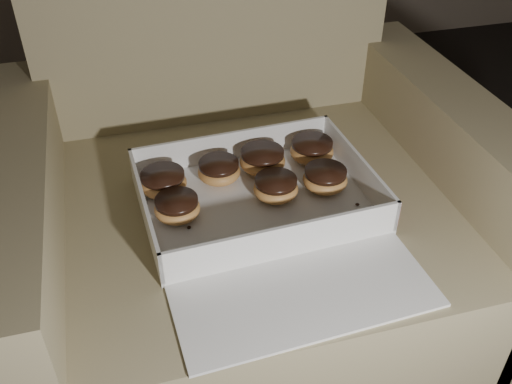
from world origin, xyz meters
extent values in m
cube|color=#857855|center=(0.00, 0.72, 0.21)|extent=(0.71, 0.71, 0.42)
cube|color=#857855|center=(-0.39, 0.72, 0.28)|extent=(0.12, 0.71, 0.56)
cube|color=#857855|center=(0.39, 0.72, 0.28)|extent=(0.12, 0.71, 0.56)
cube|color=white|center=(0.00, 0.68, 0.42)|extent=(0.40, 0.31, 0.01)
cube|color=white|center=(-0.01, 0.82, 0.45)|extent=(0.39, 0.03, 0.06)
cube|color=white|center=(0.00, 0.54, 0.45)|extent=(0.39, 0.03, 0.06)
cube|color=white|center=(-0.19, 0.67, 0.45)|extent=(0.02, 0.29, 0.06)
cube|color=white|center=(0.19, 0.69, 0.45)|extent=(0.02, 0.29, 0.06)
cube|color=#BF4D57|center=(0.19, 0.69, 0.45)|extent=(0.02, 0.28, 0.05)
cube|color=white|center=(0.01, 0.45, 0.42)|extent=(0.39, 0.18, 0.01)
ellipsoid|color=#CD8647|center=(-0.15, 0.74, 0.44)|extent=(0.08, 0.08, 0.04)
cylinder|color=black|center=(-0.15, 0.74, 0.46)|extent=(0.08, 0.08, 0.01)
ellipsoid|color=#CD8647|center=(0.13, 0.77, 0.44)|extent=(0.08, 0.08, 0.04)
cylinder|color=black|center=(0.13, 0.77, 0.46)|extent=(0.08, 0.08, 0.01)
ellipsoid|color=#CD8647|center=(0.03, 0.68, 0.44)|extent=(0.08, 0.08, 0.04)
cylinder|color=black|center=(0.03, 0.68, 0.46)|extent=(0.07, 0.07, 0.01)
ellipsoid|color=#CD8647|center=(0.12, 0.68, 0.44)|extent=(0.08, 0.08, 0.04)
cylinder|color=black|center=(0.12, 0.68, 0.46)|extent=(0.07, 0.07, 0.01)
ellipsoid|color=#CD8647|center=(0.03, 0.76, 0.44)|extent=(0.08, 0.08, 0.04)
cylinder|color=black|center=(0.03, 0.76, 0.46)|extent=(0.08, 0.08, 0.01)
ellipsoid|color=#CD8647|center=(-0.05, 0.75, 0.44)|extent=(0.08, 0.08, 0.04)
cylinder|color=black|center=(-0.05, 0.75, 0.46)|extent=(0.07, 0.07, 0.01)
ellipsoid|color=#CD8647|center=(-0.14, 0.67, 0.44)|extent=(0.08, 0.08, 0.04)
cylinder|color=black|center=(-0.14, 0.67, 0.46)|extent=(0.07, 0.07, 0.01)
ellipsoid|color=black|center=(-0.03, 0.58, 0.43)|extent=(0.01, 0.01, 0.00)
ellipsoid|color=black|center=(-0.13, 0.64, 0.43)|extent=(0.01, 0.01, 0.00)
ellipsoid|color=black|center=(0.16, 0.62, 0.43)|extent=(0.01, 0.01, 0.00)
camera|label=1|loc=(-0.21, -0.07, 1.03)|focal=40.00mm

